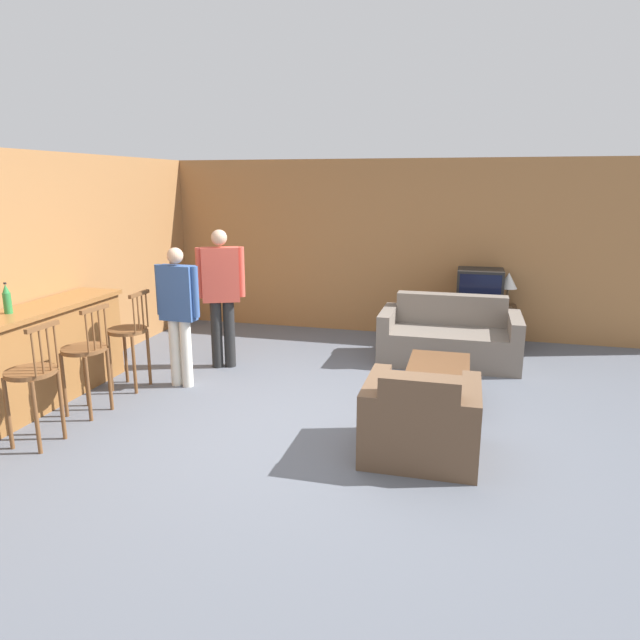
% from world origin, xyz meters
% --- Properties ---
extents(ground_plane, '(24.00, 24.00, 0.00)m').
position_xyz_m(ground_plane, '(0.00, 0.00, 0.00)').
color(ground_plane, '#565B66').
extents(wall_back, '(9.40, 0.08, 2.60)m').
position_xyz_m(wall_back, '(0.00, 3.72, 1.30)').
color(wall_back, '#9E6B3D').
rests_on(wall_back, ground_plane).
extents(wall_left, '(0.08, 8.72, 2.60)m').
position_xyz_m(wall_left, '(-3.24, 1.36, 1.30)').
color(wall_left, '#9E6B3D').
rests_on(wall_left, ground_plane).
extents(bar_counter, '(0.55, 2.50, 1.02)m').
position_xyz_m(bar_counter, '(-2.90, -0.22, 0.52)').
color(bar_counter, brown).
rests_on(bar_counter, ground_plane).
extents(bar_chair_near, '(0.44, 0.44, 1.11)m').
position_xyz_m(bar_chair_near, '(-2.25, -0.94, 0.60)').
color(bar_chair_near, brown).
rests_on(bar_chair_near, ground_plane).
extents(bar_chair_mid, '(0.47, 0.47, 1.11)m').
position_xyz_m(bar_chair_mid, '(-2.25, -0.23, 0.60)').
color(bar_chair_mid, brown).
rests_on(bar_chair_mid, ground_plane).
extents(bar_chair_far, '(0.43, 0.43, 1.11)m').
position_xyz_m(bar_chair_far, '(-2.25, 0.53, 0.60)').
color(bar_chair_far, brown).
rests_on(bar_chair_far, ground_plane).
extents(couch_far, '(1.75, 0.92, 0.83)m').
position_xyz_m(couch_far, '(1.16, 2.44, 0.30)').
color(couch_far, '#70665B').
rests_on(couch_far, ground_plane).
extents(armchair_near, '(0.95, 0.87, 0.81)m').
position_xyz_m(armchair_near, '(1.03, -0.32, 0.30)').
color(armchair_near, brown).
rests_on(armchair_near, ground_plane).
extents(coffee_table, '(0.64, 1.03, 0.40)m').
position_xyz_m(coffee_table, '(1.11, 0.97, 0.35)').
color(coffee_table, brown).
rests_on(coffee_table, ground_plane).
extents(tv_unit, '(1.04, 0.55, 0.56)m').
position_xyz_m(tv_unit, '(1.52, 3.36, 0.28)').
color(tv_unit, '#513823').
rests_on(tv_unit, ground_plane).
extents(tv, '(0.62, 0.52, 0.52)m').
position_xyz_m(tv, '(1.52, 3.35, 0.82)').
color(tv, black).
rests_on(tv, tv_unit).
extents(bottle, '(0.08, 0.08, 0.30)m').
position_xyz_m(bottle, '(-2.96, -0.37, 1.16)').
color(bottle, '#2D7F3D').
rests_on(bottle, bar_counter).
extents(table_lamp, '(0.24, 0.24, 0.49)m').
position_xyz_m(table_lamp, '(1.90, 3.36, 0.92)').
color(table_lamp, brown).
rests_on(table_lamp, tv_unit).
extents(person_by_window, '(0.54, 0.34, 1.72)m').
position_xyz_m(person_by_window, '(-1.56, 1.50, 0.97)').
color(person_by_window, black).
rests_on(person_by_window, ground_plane).
extents(person_by_counter, '(0.53, 0.18, 1.58)m').
position_xyz_m(person_by_counter, '(-1.74, 0.74, 0.89)').
color(person_by_counter, silver).
rests_on(person_by_counter, ground_plane).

